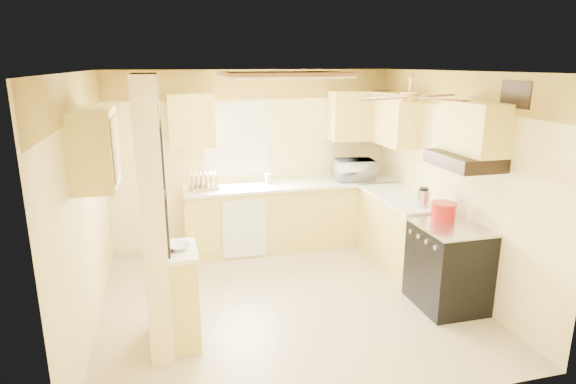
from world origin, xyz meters
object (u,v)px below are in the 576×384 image
object	(u,v)px
bowl	(179,247)
kettle	(423,198)
stove	(448,266)
microwave	(354,170)
dutch_oven	(443,211)

from	to	relation	value
bowl	kettle	world-z (taller)	kettle
stove	microwave	world-z (taller)	microwave
microwave	kettle	bearing A→B (deg)	105.71
bowl	dutch_oven	size ratio (longest dim) A/B	0.70
dutch_oven	kettle	xyz separation A→B (m)	(-0.02, 0.40, 0.04)
microwave	stove	bearing A→B (deg)	102.10
stove	microwave	size ratio (longest dim) A/B	1.68
bowl	microwave	bearing A→B (deg)	39.50
stove	kettle	world-z (taller)	kettle
stove	microwave	xyz separation A→B (m)	(-0.25, 2.11, 0.63)
stove	kettle	distance (m)	0.87
microwave	bowl	bearing A→B (deg)	44.91
bowl	kettle	size ratio (longest dim) A/B	0.83
stove	kettle	xyz separation A→B (m)	(0.02, 0.64, 0.59)
dutch_oven	kettle	bearing A→B (deg)	93.11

